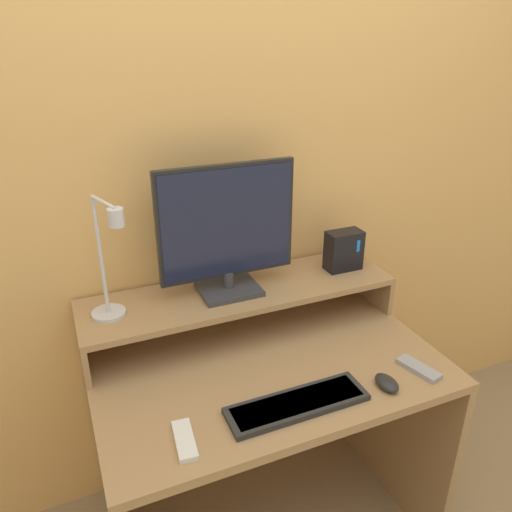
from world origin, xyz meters
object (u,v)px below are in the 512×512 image
at_px(keyboard, 297,404).
at_px(remote_secondary, 419,368).
at_px(mouse, 387,383).
at_px(desk_lamp, 109,269).
at_px(router_dock, 344,250).
at_px(monitor, 227,230).
at_px(remote_control, 185,440).

bearing_deg(keyboard, remote_secondary, -0.51).
height_order(keyboard, mouse, mouse).
relative_size(desk_lamp, router_dock, 2.65).
bearing_deg(remote_secondary, desk_lamp, 153.89).
distance_m(router_dock, mouse, 0.55).
bearing_deg(router_dock, monitor, 179.78).
distance_m(monitor, keyboard, 0.59).
height_order(desk_lamp, mouse, desk_lamp).
bearing_deg(keyboard, monitor, 94.39).
xyz_separation_m(router_dock, keyboard, (-0.42, -0.46, -0.22)).
relative_size(router_dock, remote_control, 1.04).
bearing_deg(remote_secondary, monitor, 134.92).
bearing_deg(remote_control, mouse, -2.07).
relative_size(mouse, remote_control, 0.62).
bearing_deg(remote_secondary, remote_control, -179.81).
bearing_deg(desk_lamp, remote_control, -77.44).
distance_m(mouse, remote_control, 0.62).
relative_size(monitor, remote_control, 3.22).
relative_size(keyboard, mouse, 4.60).
height_order(desk_lamp, remote_control, desk_lamp).
bearing_deg(monitor, desk_lamp, -173.40).
xyz_separation_m(desk_lamp, remote_control, (0.09, -0.42, -0.32)).
relative_size(remote_control, remote_secondary, 0.98).
bearing_deg(router_dock, remote_secondary, -89.54).
relative_size(mouse, remote_secondary, 0.61).
xyz_separation_m(keyboard, remote_secondary, (0.43, -0.00, -0.00)).
bearing_deg(monitor, router_dock, -0.22).
distance_m(mouse, remote_secondary, 0.14).
bearing_deg(remote_secondary, mouse, -169.97).
height_order(router_dock, mouse, router_dock).
height_order(monitor, keyboard, monitor).
bearing_deg(remote_control, remote_secondary, 0.19).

